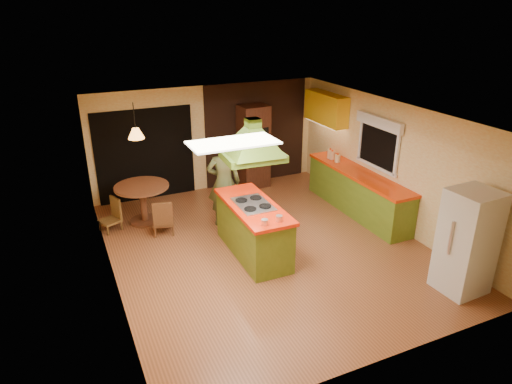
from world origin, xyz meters
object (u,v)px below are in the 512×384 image
kitchen_island (253,229)px  refrigerator (467,242)px  canister_large (330,154)px  man (224,182)px  dining_table (143,196)px  wall_oven (253,147)px

kitchen_island → refrigerator: (2.54, -2.38, 0.35)m
kitchen_island → canister_large: bearing=33.3°
man → dining_table: (-1.49, 0.77, -0.34)m
refrigerator → wall_oven: size_ratio=0.84×
dining_table → wall_oven: bearing=18.1°
wall_oven → canister_large: 1.87m
man → refrigerator: (2.59, -3.70, -0.07)m
kitchen_island → canister_large: canister_large is taller
kitchen_island → dining_table: kitchen_island is taller
wall_oven → dining_table: wall_oven is taller
kitchen_island → man: bearing=92.6°
kitchen_island → wall_oven: wall_oven is taller
kitchen_island → canister_large: (2.72, 1.75, 0.53)m
kitchen_island → man: (-0.05, 1.32, 0.43)m
man → kitchen_island: bearing=110.3°
man → canister_large: 2.80m
man → dining_table: 1.71m
kitchen_island → man: man is taller
kitchen_island → refrigerator: refrigerator is taller
wall_oven → canister_large: wall_oven is taller
wall_oven → dining_table: bearing=-164.6°
kitchen_island → refrigerator: 3.50m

